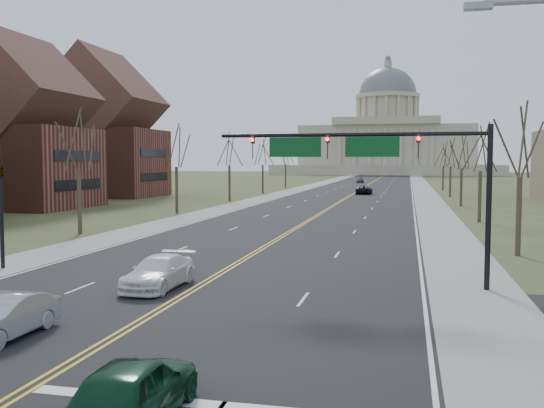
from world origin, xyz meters
The scene contains 29 objects.
ground centered at (0.00, 0.00, 0.00)m, with size 600.00×600.00×0.00m, color #464924.
road centered at (0.00, 110.00, 0.01)m, with size 20.00×380.00×0.01m, color black.
cross_road centered at (0.00, 6.00, 0.01)m, with size 120.00×14.00×0.01m, color black.
sidewalk_left centered at (-12.00, 110.00, 0.01)m, with size 4.00×380.00×0.03m, color gray.
sidewalk_right centered at (12.00, 110.00, 0.01)m, with size 4.00×380.00×0.03m, color gray.
center_line centered at (0.00, 110.00, 0.01)m, with size 0.42×380.00×0.01m, color gold.
edge_line_left centered at (-9.80, 110.00, 0.01)m, with size 0.15×380.00×0.01m, color silver.
edge_line_right centered at (9.80, 110.00, 0.01)m, with size 0.15×380.00×0.01m, color silver.
stop_bar centered at (5.00, -1.00, 0.01)m, with size 9.50×0.50×0.01m, color silver.
capitol centered at (0.00, 249.91, 14.20)m, with size 90.00×60.00×50.00m.
signal_mast centered at (7.45, 13.50, 5.76)m, with size 12.12×0.44×7.20m.
signal_left centered at (-11.50, 13.50, 3.71)m, with size 0.32×0.36×6.00m.
tree_r_0 centered at (15.50, 24.00, 6.55)m, with size 3.74×3.74×8.50m.
tree_l_0 centered at (-15.50, 28.00, 6.94)m, with size 3.96×3.96×9.00m.
tree_r_1 centered at (15.50, 44.00, 6.55)m, with size 3.74×3.74×8.50m.
tree_l_1 centered at (-15.50, 48.00, 6.94)m, with size 3.96×3.96×9.00m.
tree_r_2 centered at (15.50, 64.00, 6.55)m, with size 3.74×3.74×8.50m.
tree_l_2 centered at (-15.50, 68.00, 6.94)m, with size 3.96×3.96×9.00m.
tree_r_3 centered at (15.50, 84.00, 6.55)m, with size 3.74×3.74×8.50m.
tree_l_3 centered at (-15.50, 88.00, 6.94)m, with size 3.96×3.96×9.00m.
tree_r_4 centered at (15.50, 104.00, 6.55)m, with size 3.74×3.74×8.50m.
tree_l_4 centered at (-15.50, 108.00, 6.94)m, with size 3.96×3.96×9.00m.
bldg_left_mid centered at (-36.00, 50.00, 8.54)m, with size 15.10×14.28×20.75m.
bldg_left_far centered at (-38.00, 74.00, 9.54)m, with size 17.10×14.28×23.25m.
car_nb_inner_lead centered at (3.45, -2.36, 0.76)m, with size 1.78×4.41×1.50m, color #0C361F.
car_sb_inner_lead centered at (-3.29, 2.57, 0.69)m, with size 1.44×4.13×1.36m, color #AEB2B6.
car_sb_inner_second centered at (-1.60, 10.75, 0.72)m, with size 1.97×4.85×1.41m, color white.
car_far_nb centered at (1.89, 88.88, 0.74)m, with size 2.42×5.26×1.46m, color black.
car_far_sb centered at (-2.88, 141.15, 0.77)m, with size 1.79×4.46×1.52m, color #54565C.
Camera 1 is at (9.09, -13.93, 5.63)m, focal length 40.00 mm.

